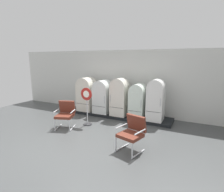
{
  "coord_description": "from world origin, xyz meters",
  "views": [
    {
      "loc": [
        3.07,
        -3.86,
        2.45
      ],
      "look_at": [
        -0.17,
        2.75,
        0.94
      ],
      "focal_mm": 29.15,
      "sensor_mm": 36.0,
      "label": 1
    }
  ],
  "objects_px": {
    "armchair_right": "(132,131)",
    "refrigerator_2": "(119,96)",
    "refrigerator_3": "(138,100)",
    "armchair_left": "(66,113)",
    "refrigerator_0": "(87,93)",
    "sign_stand": "(87,107)",
    "refrigerator_1": "(103,96)",
    "refrigerator_4": "(156,99)"
  },
  "relations": [
    {
      "from": "armchair_right",
      "to": "refrigerator_2",
      "type": "bearing_deg",
      "value": 120.99
    },
    {
      "from": "refrigerator_3",
      "to": "armchair_left",
      "type": "relative_size",
      "value": 1.43
    },
    {
      "from": "refrigerator_0",
      "to": "armchair_left",
      "type": "distance_m",
      "value": 1.98
    },
    {
      "from": "refrigerator_2",
      "to": "sign_stand",
      "type": "bearing_deg",
      "value": -119.7
    },
    {
      "from": "refrigerator_1",
      "to": "refrigerator_3",
      "type": "xyz_separation_m",
      "value": [
        1.61,
        -0.01,
        -0.03
      ]
    },
    {
      "from": "armchair_left",
      "to": "armchair_right",
      "type": "xyz_separation_m",
      "value": [
        2.73,
        -0.55,
        0.0
      ]
    },
    {
      "from": "refrigerator_1",
      "to": "sign_stand",
      "type": "height_order",
      "value": "refrigerator_1"
    },
    {
      "from": "armchair_left",
      "to": "sign_stand",
      "type": "height_order",
      "value": "sign_stand"
    },
    {
      "from": "refrigerator_3",
      "to": "sign_stand",
      "type": "distance_m",
      "value": 2.03
    },
    {
      "from": "refrigerator_4",
      "to": "sign_stand",
      "type": "height_order",
      "value": "refrigerator_4"
    },
    {
      "from": "refrigerator_3",
      "to": "armchair_left",
      "type": "height_order",
      "value": "refrigerator_3"
    },
    {
      "from": "refrigerator_1",
      "to": "armchair_right",
      "type": "height_order",
      "value": "refrigerator_1"
    },
    {
      "from": "refrigerator_0",
      "to": "refrigerator_2",
      "type": "height_order",
      "value": "refrigerator_2"
    },
    {
      "from": "refrigerator_4",
      "to": "refrigerator_3",
      "type": "bearing_deg",
      "value": 178.2
    },
    {
      "from": "refrigerator_2",
      "to": "armchair_left",
      "type": "distance_m",
      "value": 2.29
    },
    {
      "from": "refrigerator_1",
      "to": "refrigerator_2",
      "type": "relative_size",
      "value": 0.92
    },
    {
      "from": "sign_stand",
      "to": "armchair_right",
      "type": "bearing_deg",
      "value": -26.74
    },
    {
      "from": "refrigerator_0",
      "to": "refrigerator_4",
      "type": "distance_m",
      "value": 3.16
    },
    {
      "from": "refrigerator_2",
      "to": "refrigerator_3",
      "type": "height_order",
      "value": "refrigerator_2"
    },
    {
      "from": "armchair_left",
      "to": "armchair_right",
      "type": "relative_size",
      "value": 1.0
    },
    {
      "from": "armchair_left",
      "to": "sign_stand",
      "type": "bearing_deg",
      "value": 45.23
    },
    {
      "from": "refrigerator_3",
      "to": "sign_stand",
      "type": "height_order",
      "value": "refrigerator_3"
    },
    {
      "from": "refrigerator_0",
      "to": "armchair_right",
      "type": "relative_size",
      "value": 1.58
    },
    {
      "from": "refrigerator_0",
      "to": "refrigerator_2",
      "type": "xyz_separation_m",
      "value": [
        1.66,
        -0.05,
        0.03
      ]
    },
    {
      "from": "refrigerator_4",
      "to": "armchair_right",
      "type": "bearing_deg",
      "value": -91.41
    },
    {
      "from": "refrigerator_1",
      "to": "armchair_right",
      "type": "bearing_deg",
      "value": -47.22
    },
    {
      "from": "refrigerator_0",
      "to": "refrigerator_3",
      "type": "xyz_separation_m",
      "value": [
        2.44,
        -0.02,
        -0.07
      ]
    },
    {
      "from": "refrigerator_2",
      "to": "refrigerator_3",
      "type": "bearing_deg",
      "value": 2.54
    },
    {
      "from": "refrigerator_3",
      "to": "refrigerator_4",
      "type": "bearing_deg",
      "value": -1.8
    },
    {
      "from": "refrigerator_1",
      "to": "refrigerator_4",
      "type": "distance_m",
      "value": 2.32
    },
    {
      "from": "sign_stand",
      "to": "armchair_left",
      "type": "bearing_deg",
      "value": -134.77
    },
    {
      "from": "refrigerator_4",
      "to": "armchair_left",
      "type": "relative_size",
      "value": 1.66
    },
    {
      "from": "refrigerator_4",
      "to": "armchair_left",
      "type": "xyz_separation_m",
      "value": [
        -2.79,
        -1.87,
        -0.42
      ]
    },
    {
      "from": "refrigerator_0",
      "to": "refrigerator_3",
      "type": "height_order",
      "value": "refrigerator_0"
    },
    {
      "from": "refrigerator_1",
      "to": "armchair_left",
      "type": "bearing_deg",
      "value": -103.84
    },
    {
      "from": "sign_stand",
      "to": "refrigerator_2",
      "type": "bearing_deg",
      "value": 60.3
    },
    {
      "from": "refrigerator_2",
      "to": "sign_stand",
      "type": "xyz_separation_m",
      "value": [
        -0.74,
        -1.3,
        -0.24
      ]
    },
    {
      "from": "armchair_left",
      "to": "refrigerator_2",
      "type": "bearing_deg",
      "value": 55.14
    },
    {
      "from": "armchair_left",
      "to": "armchair_right",
      "type": "height_order",
      "value": "same"
    },
    {
      "from": "refrigerator_3",
      "to": "refrigerator_2",
      "type": "bearing_deg",
      "value": -177.46
    },
    {
      "from": "refrigerator_0",
      "to": "refrigerator_2",
      "type": "bearing_deg",
      "value": -1.83
    },
    {
      "from": "armchair_left",
      "to": "refrigerator_1",
      "type": "bearing_deg",
      "value": 76.16
    }
  ]
}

